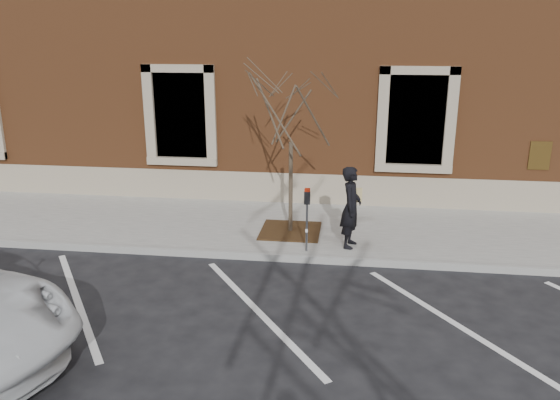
# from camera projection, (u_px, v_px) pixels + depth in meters

# --- Properties ---
(ground) EXTENTS (120.00, 120.00, 0.00)m
(ground) POSITION_uv_depth(u_px,v_px,m) (276.00, 260.00, 11.18)
(ground) COLOR #28282B
(ground) RESTS_ON ground
(sidewalk_near) EXTENTS (40.00, 3.50, 0.15)m
(sidewalk_near) POSITION_uv_depth(u_px,v_px,m) (286.00, 228.00, 12.82)
(sidewalk_near) COLOR #BBB8B0
(sidewalk_near) RESTS_ON ground
(curb_near) EXTENTS (40.00, 0.12, 0.15)m
(curb_near) POSITION_uv_depth(u_px,v_px,m) (276.00, 257.00, 11.11)
(curb_near) COLOR #9E9E99
(curb_near) RESTS_ON ground
(parking_stripes) EXTENTS (28.00, 4.40, 0.01)m
(parking_stripes) POSITION_uv_depth(u_px,v_px,m) (258.00, 311.00, 9.09)
(parking_stripes) COLOR silver
(parking_stripes) RESTS_ON ground
(building_civic) EXTENTS (40.00, 8.62, 8.00)m
(building_civic) POSITION_uv_depth(u_px,v_px,m) (309.00, 48.00, 17.35)
(building_civic) COLOR brown
(building_civic) RESTS_ON ground
(man) EXTENTS (0.52, 0.69, 1.71)m
(man) POSITION_uv_depth(u_px,v_px,m) (351.00, 207.00, 11.25)
(man) COLOR black
(man) RESTS_ON sidewalk_near
(parking_meter) EXTENTS (0.12, 0.09, 1.34)m
(parking_meter) POSITION_uv_depth(u_px,v_px,m) (307.00, 208.00, 10.97)
(parking_meter) COLOR #595B60
(parking_meter) RESTS_ON sidewalk_near
(tree_grate) EXTENTS (1.33, 1.33, 0.03)m
(tree_grate) POSITION_uv_depth(u_px,v_px,m) (290.00, 231.00, 12.35)
(tree_grate) COLOR #453016
(tree_grate) RESTS_ON sidewalk_near
(sapling) EXTENTS (2.24, 2.24, 3.73)m
(sapling) POSITION_uv_depth(u_px,v_px,m) (291.00, 116.00, 11.59)
(sapling) COLOR #4A3A2D
(sapling) RESTS_ON sidewalk_near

